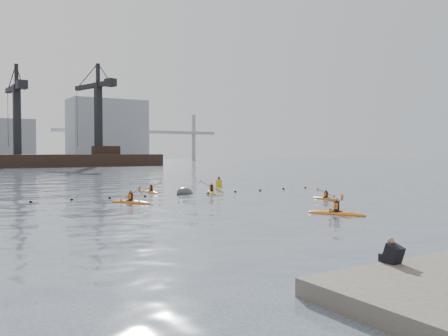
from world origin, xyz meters
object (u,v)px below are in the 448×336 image
(kayaker_0, at_px, (336,213))
(kayaker_4, at_px, (326,198))
(kayaker_2, at_px, (131,202))
(nav_buoy, at_px, (219,183))
(mooring_buoy, at_px, (185,194))
(kayaker_3, at_px, (211,192))
(kayaker_5, at_px, (151,192))

(kayaker_0, distance_m, kayaker_4, 9.22)
(kayaker_2, relative_size, nav_buoy, 2.60)
(kayaker_2, xyz_separation_m, mooring_buoy, (6.98, 4.93, -0.11))
(kayaker_4, distance_m, nav_buoy, 16.74)
(kayaker_3, height_order, kayaker_5, kayaker_3)
(kayaker_2, distance_m, mooring_buoy, 8.54)
(kayaker_2, bearing_deg, kayaker_5, 24.92)
(kayaker_2, xyz_separation_m, kayaker_3, (9.30, 4.16, -0.00))
(kayaker_5, height_order, mooring_buoy, kayaker_5)
(kayaker_0, xyz_separation_m, nav_buoy, (5.84, 23.84, 0.28))
(kayaker_4, relative_size, mooring_buoy, 1.25)
(kayaker_5, distance_m, nav_buoy, 10.37)
(kayaker_0, bearing_deg, nav_buoy, 48.04)
(kayaker_4, height_order, mooring_buoy, kayaker_4)
(kayaker_4, bearing_deg, kayaker_3, -64.93)
(kayaker_0, distance_m, kayaker_5, 20.32)
(kayaker_0, bearing_deg, mooring_buoy, 66.64)
(kayaker_4, relative_size, nav_buoy, 2.26)
(kayaker_5, xyz_separation_m, mooring_buoy, (2.29, -2.44, -0.09))
(kayaker_5, bearing_deg, kayaker_3, -35.23)
(kayaker_2, relative_size, kayaker_3, 0.99)
(kayaker_3, height_order, kayaker_4, kayaker_3)
(kayaker_3, distance_m, kayaker_4, 10.89)
(kayaker_0, height_order, kayaker_2, kayaker_2)
(kayaker_0, bearing_deg, kayaker_2, 95.69)
(nav_buoy, bearing_deg, kayaker_5, -158.05)
(kayaker_3, bearing_deg, kayaker_0, -72.84)
(mooring_buoy, bearing_deg, kayaker_2, -144.74)
(kayaker_4, xyz_separation_m, nav_buoy, (-0.04, 16.74, 0.30))
(kayaker_2, distance_m, kayaker_5, 8.73)
(kayaker_5, distance_m, mooring_buoy, 3.35)
(kayaker_0, xyz_separation_m, kayaker_2, (-8.46, 12.59, -0.00))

